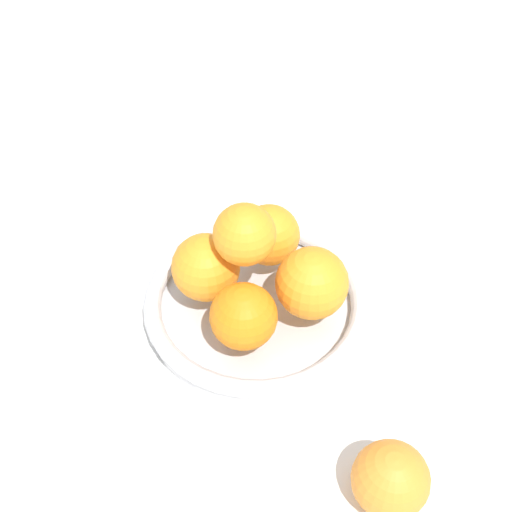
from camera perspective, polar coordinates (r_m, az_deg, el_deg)
ground_plane at (r=0.85m, az=-0.00°, el=-4.67°), size 4.00×4.00×0.00m
fruit_bowl at (r=0.84m, az=-0.00°, el=-3.90°), size 0.26×0.26×0.04m
orange_pile at (r=0.79m, az=0.12°, el=-1.02°), size 0.20×0.20×0.13m
stray_orange at (r=0.71m, az=10.70°, el=-17.17°), size 0.07×0.07×0.07m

